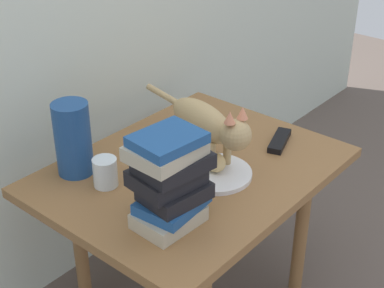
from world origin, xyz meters
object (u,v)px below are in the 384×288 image
Objects in this scene: candle_jar at (105,174)px; green_vase at (73,139)px; side_table at (192,185)px; bread_roll at (215,162)px; plate at (215,173)px; cat at (208,124)px; book_stack at (170,179)px; tv_remote at (279,141)px.

green_vase is at bearing 93.46° from candle_jar.
bread_roll reaches higher than side_table.
plate is 0.42m from green_vase.
side_table is 0.28m from candle_jar.
bread_roll is at bearing -38.74° from candle_jar.
book_stack is at bearing -158.68° from cat.
book_stack is (-0.26, -0.06, 0.09)m from bread_roll.
book_stack reaches higher than green_vase.
candle_jar is at bearing -86.54° from green_vase.
plate is 0.03m from bread_roll.
plate is 1.44× the size of tv_remote.
cat is at bearing 21.32° from book_stack.
bread_roll is 0.94× the size of candle_jar.
side_table is 3.36× the size of book_stack.
book_stack is (-0.24, -0.13, 0.19)m from side_table.
side_table is at bearing -45.82° from green_vase.
plate is at bearing 152.93° from tv_remote.
tv_remote is at bearing -22.28° from side_table.
tv_remote is (0.53, -0.37, -0.10)m from green_vase.
cat is at bearing 137.96° from tv_remote.
cat is (0.04, 0.06, 0.13)m from plate.
side_table is at bearing 102.79° from bread_roll.
green_vase is (-0.26, 0.32, 0.07)m from bread_roll.
tv_remote is at bearing -7.77° from plate.
cat reaches higher than green_vase.
candle_jar is (-0.25, 0.20, -0.00)m from bread_roll.
tv_remote is at bearing 1.37° from book_stack.
side_table is at bearing 159.95° from cat.
side_table is 0.20m from cat.
book_stack is at bearing -167.28° from bread_roll.
green_vase is at bearing 137.61° from cat.
side_table is 5.82× the size of tv_remote.
plate is 0.29m from tv_remote.
side_table is at bearing 28.72° from book_stack.
green_vase reaches higher than side_table.
side_table is at bearing 96.15° from plate.
plate is 2.54× the size of candle_jar.
cat is 0.39m from green_vase.
cat is 0.29m from tv_remote.
side_table is 10.92× the size of bread_roll.
cat is 0.33m from candle_jar.
plate is 0.32m from candle_jar.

